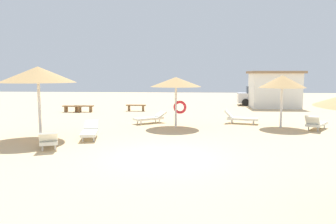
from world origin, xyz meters
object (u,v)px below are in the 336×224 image
Objects in this scene: parasol_0 at (38,75)px; beach_cabana at (274,89)px; parasol_4 at (176,83)px; lounger_0 at (90,131)px; lounger_1 at (316,123)px; lounger_6 at (240,118)px; lounger_4 at (151,118)px; bench_2 at (84,107)px; bench_1 at (73,108)px; parked_car at (259,96)px; parasol_1 at (282,82)px; lounger_5 at (49,139)px; bench_0 at (136,107)px.

beach_cabana is (13.42, 14.59, -1.21)m from parasol_0.
parasol_4 reaches higher than lounger_0.
lounger_1 is 0.96× the size of lounger_6.
lounger_4 is 1.26× the size of bench_2.
parasol_0 is 2.07× the size of bench_1.
lounger_0 is at bearing -65.24° from bench_1.
parked_car reaches higher than lounger_6.
parasol_1 is at bearing -30.99° from lounger_6.
parasol_4 is at bearing -41.58° from bench_2.
parasol_0 is at bearing -173.82° from lounger_0.
parasol_4 is 0.63× the size of beach_cabana.
bench_1 and bench_2 have the same top height.
lounger_4 is 5.12m from lounger_6.
lounger_4 is (2.05, 4.64, -0.01)m from lounger_0.
lounger_1 is at bearing -27.56° from lounger_6.
parasol_4 is 2.83m from lounger_4.
beach_cabana is (4.12, 9.46, 1.24)m from lounger_6.
lounger_6 is 1.28× the size of bench_1.
parasol_4 is at bearing -125.22° from beach_cabana.
parked_car is at bearing 24.15° from bench_1.
parasol_4 is 0.65× the size of parked_car.
bench_1 is at bearing 156.52° from lounger_1.
lounger_0 is at bearing -145.66° from lounger_6.
lounger_5 reaches higher than lounger_0.
parasol_4 is (5.70, 3.66, -0.41)m from parasol_0.
beach_cabana reaches higher than parked_car.
parked_car is at bearing 54.19° from lounger_4.
lounger_0 is 0.48× the size of parked_car.
lounger_0 is 1.00× the size of lounger_5.
bench_0 is at bearing 141.96° from parasol_1.
beach_cabana is (2.17, 10.63, -0.85)m from parasol_1.
bench_2 is at bearing -155.59° from parked_car.
lounger_1 is 0.44× the size of beach_cabana.
bench_1 is 1.02× the size of bench_2.
lounger_0 is at bearing -69.46° from bench_2.
beach_cabana reaches higher than lounger_1.
parked_car is at bearing 52.71° from parasol_0.
lounger_5 is 10.63m from lounger_6.
parasol_1 is 1.39× the size of lounger_6.
parasol_1 reaches higher than bench_2.
parasol_1 is 14.38m from bench_2.
parasol_1 is 0.64× the size of beach_cabana.
lounger_4 is at bearing -133.57° from beach_cabana.
bench_2 is at bearing 154.34° from parasol_1.
beach_cabana reaches higher than parasol_1.
lounger_4 is 6.44m from bench_0.
parasol_1 is 10.07m from lounger_0.
parasol_1 is 10.88m from beach_cabana.
lounger_5 is (1.15, -1.70, -2.45)m from parasol_0.
lounger_5 is (-3.03, -6.57, 0.01)m from lounger_4.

